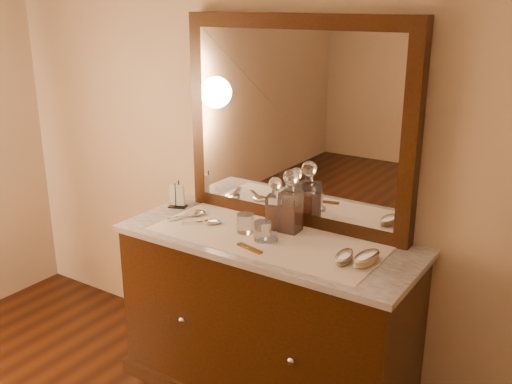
# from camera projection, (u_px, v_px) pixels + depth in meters

# --- Properties ---
(dresser_cabinet) EXTENTS (1.40, 0.55, 0.82)m
(dresser_cabinet) POSITION_uv_depth(u_px,v_px,m) (267.00, 320.00, 2.86)
(dresser_cabinet) COLOR black
(dresser_cabinet) RESTS_ON floor
(dresser_plinth) EXTENTS (1.46, 0.59, 0.08)m
(dresser_plinth) POSITION_uv_depth(u_px,v_px,m) (267.00, 383.00, 2.98)
(dresser_plinth) COLOR black
(dresser_plinth) RESTS_ON floor
(knob_left) EXTENTS (0.04, 0.04, 0.04)m
(knob_left) POSITION_uv_depth(u_px,v_px,m) (182.00, 320.00, 2.78)
(knob_left) COLOR silver
(knob_left) RESTS_ON dresser_cabinet
(knob_right) EXTENTS (0.04, 0.04, 0.04)m
(knob_right) POSITION_uv_depth(u_px,v_px,m) (291.00, 361.00, 2.47)
(knob_right) COLOR silver
(knob_right) RESTS_ON dresser_cabinet
(marble_top) EXTENTS (1.44, 0.59, 0.03)m
(marble_top) POSITION_uv_depth(u_px,v_px,m) (268.00, 240.00, 2.73)
(marble_top) COLOR silver
(marble_top) RESTS_ON dresser_cabinet
(mirror_frame) EXTENTS (1.20, 0.08, 1.00)m
(mirror_frame) POSITION_uv_depth(u_px,v_px,m) (296.00, 123.00, 2.76)
(mirror_frame) COLOR black
(mirror_frame) RESTS_ON marble_top
(mirror_glass) EXTENTS (1.06, 0.01, 0.86)m
(mirror_glass) POSITION_uv_depth(u_px,v_px,m) (292.00, 124.00, 2.73)
(mirror_glass) COLOR white
(mirror_glass) RESTS_ON marble_top
(lace_runner) EXTENTS (1.10, 0.45, 0.00)m
(lace_runner) POSITION_uv_depth(u_px,v_px,m) (265.00, 238.00, 2.71)
(lace_runner) COLOR white
(lace_runner) RESTS_ON marble_top
(pin_dish) EXTENTS (0.09, 0.09, 0.01)m
(pin_dish) POSITION_uv_depth(u_px,v_px,m) (269.00, 239.00, 2.67)
(pin_dish) COLOR silver
(pin_dish) RESTS_ON lace_runner
(comb) EXTENTS (0.15, 0.06, 0.01)m
(comb) POSITION_uv_depth(u_px,v_px,m) (250.00, 248.00, 2.58)
(comb) COLOR brown
(comb) RESTS_ON lace_runner
(napkin_rack) EXTENTS (0.11, 0.09, 0.14)m
(napkin_rack) POSITION_uv_depth(u_px,v_px,m) (177.00, 197.00, 3.10)
(napkin_rack) COLOR black
(napkin_rack) RESTS_ON marble_top
(decanter_left) EXTENTS (0.10, 0.10, 0.26)m
(decanter_left) POSITION_uv_depth(u_px,v_px,m) (275.00, 209.00, 2.79)
(decanter_left) COLOR #963915
(decanter_left) RESTS_ON lace_runner
(decanter_right) EXTENTS (0.10, 0.10, 0.31)m
(decanter_right) POSITION_uv_depth(u_px,v_px,m) (291.00, 208.00, 2.75)
(decanter_right) COLOR #963915
(decanter_right) RESTS_ON lace_runner
(brush_near) EXTENTS (0.09, 0.16, 0.04)m
(brush_near) POSITION_uv_depth(u_px,v_px,m) (344.00, 257.00, 2.45)
(brush_near) COLOR tan
(brush_near) RESTS_ON lace_runner
(brush_far) EXTENTS (0.10, 0.18, 0.05)m
(brush_far) POSITION_uv_depth(u_px,v_px,m) (367.00, 258.00, 2.43)
(brush_far) COLOR tan
(brush_far) RESTS_ON lace_runner
(hand_mirror_outer) EXTENTS (0.12, 0.22, 0.02)m
(hand_mirror_outer) POSITION_uv_depth(u_px,v_px,m) (193.00, 214.00, 2.98)
(hand_mirror_outer) COLOR silver
(hand_mirror_outer) RESTS_ON lace_runner
(hand_mirror_inner) EXTENTS (0.18, 0.16, 0.02)m
(hand_mirror_inner) POSITION_uv_depth(u_px,v_px,m) (208.00, 222.00, 2.87)
(hand_mirror_inner) COLOR silver
(hand_mirror_inner) RESTS_ON lace_runner
(tumblers) EXTENTS (0.20, 0.12, 0.09)m
(tumblers) POSITION_uv_depth(u_px,v_px,m) (254.00, 227.00, 2.71)
(tumblers) COLOR white
(tumblers) RESTS_ON lace_runner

